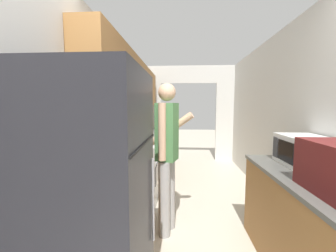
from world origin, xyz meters
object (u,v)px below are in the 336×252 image
person (167,154)px  microwave (303,151)px  knife (141,138)px  range_oven (137,171)px  refrigerator (90,197)px

person → microwave: 1.34m
person → knife: bearing=40.1°
range_oven → person: (0.52, -0.78, 0.47)m
range_oven → microwave: 2.19m
knife → range_oven: bearing=-72.1°
range_oven → microwave: microwave is taller
refrigerator → person: bearing=64.9°
refrigerator → range_oven: (-0.07, 1.75, -0.39)m
refrigerator → person: person is taller
person → knife: 1.35m
person → microwave: person is taller
range_oven → knife: size_ratio=3.10×
microwave → person: bearing=169.1°
person → microwave: bearing=-84.6°
person → refrigerator: bearing=171.2°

